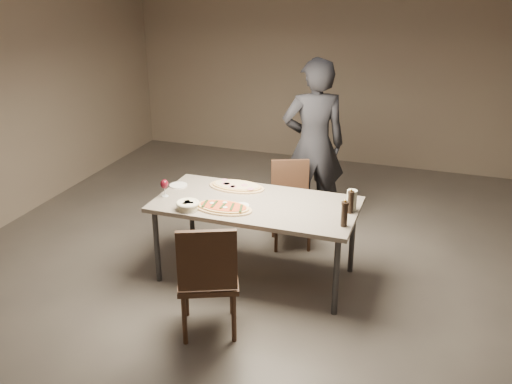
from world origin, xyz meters
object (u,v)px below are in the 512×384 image
(pepper_mill_left, at_px, (351,202))
(chair_far, at_px, (291,198))
(zucchini_pizza, at_px, (223,207))
(bread_basket, at_px, (188,205))
(dining_table, at_px, (256,208))
(ham_pizza, at_px, (237,186))
(chair_near, at_px, (208,275))
(diner, at_px, (314,145))
(carafe, at_px, (352,200))

(pepper_mill_left, height_order, chair_far, pepper_mill_left)
(zucchini_pizza, xyz_separation_m, bread_basket, (-0.29, -0.10, 0.03))
(dining_table, relative_size, ham_pizza, 3.34)
(zucchini_pizza, xyz_separation_m, pepper_mill_left, (1.05, 0.28, 0.09))
(pepper_mill_left, bearing_deg, dining_table, -176.49)
(bread_basket, bearing_deg, chair_near, -54.37)
(dining_table, relative_size, chair_near, 1.85)
(ham_pizza, bearing_deg, zucchini_pizza, -91.41)
(ham_pizza, height_order, diner, diner)
(dining_table, bearing_deg, zucchini_pizza, -133.68)
(diner, bearing_deg, chair_far, 50.85)
(bread_basket, distance_m, chair_near, 0.82)
(dining_table, relative_size, pepper_mill_left, 8.25)
(ham_pizza, relative_size, pepper_mill_left, 2.47)
(zucchini_pizza, distance_m, carafe, 1.11)
(dining_table, height_order, chair_far, chair_far)
(bread_basket, bearing_deg, chair_far, 61.85)
(dining_table, distance_m, diner, 1.29)
(carafe, xyz_separation_m, diner, (-0.61, 1.14, 0.09))
(ham_pizza, xyz_separation_m, chair_near, (0.24, -1.24, -0.22))
(dining_table, height_order, pepper_mill_left, pepper_mill_left)
(pepper_mill_left, relative_size, carafe, 1.19)
(bread_basket, xyz_separation_m, diner, (0.72, 1.58, 0.13))
(chair_near, bearing_deg, ham_pizza, 77.20)
(ham_pizza, xyz_separation_m, chair_far, (0.39, 0.53, -0.28))
(pepper_mill_left, bearing_deg, diner, 117.21)
(carafe, bearing_deg, pepper_mill_left, -90.00)
(zucchini_pizza, bearing_deg, dining_table, 44.45)
(chair_far, bearing_deg, ham_pizza, 31.70)
(zucchini_pizza, bearing_deg, ham_pizza, 95.85)
(zucchini_pizza, height_order, ham_pizza, zucchini_pizza)
(diner, bearing_deg, pepper_mill_left, 92.66)
(pepper_mill_left, relative_size, diner, 0.12)
(ham_pizza, height_order, chair_near, chair_near)
(bread_basket, height_order, chair_far, chair_far)
(zucchini_pizza, distance_m, ham_pizza, 0.50)
(dining_table, bearing_deg, chair_far, 82.89)
(zucchini_pizza, relative_size, chair_near, 0.53)
(chair_near, bearing_deg, zucchini_pizza, 79.24)
(zucchini_pizza, xyz_separation_m, ham_pizza, (-0.07, 0.50, -0.00))
(dining_table, height_order, chair_near, chair_near)
(zucchini_pizza, distance_m, bread_basket, 0.31)
(chair_near, relative_size, diner, 0.53)
(dining_table, distance_m, chair_near, 0.99)
(bread_basket, bearing_deg, diner, 65.40)
(ham_pizza, bearing_deg, chair_near, -88.33)
(ham_pizza, bearing_deg, diner, 53.59)
(chair_far, xyz_separation_m, diner, (0.12, 0.44, 0.44))
(bread_basket, bearing_deg, carafe, 18.38)
(zucchini_pizza, bearing_deg, chair_near, -79.04)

